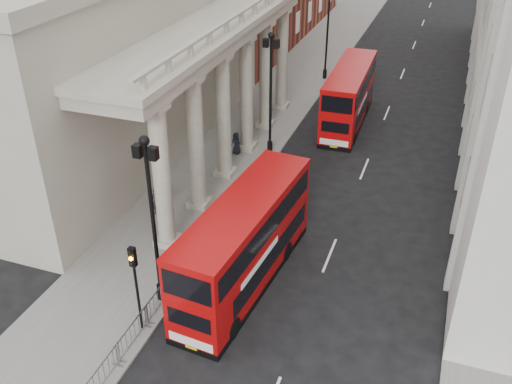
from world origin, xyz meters
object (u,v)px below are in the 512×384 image
(lamp_post_north, at_px, (328,26))
(pedestrian_b, at_px, (223,137))
(bus_far, at_px, (349,95))
(pedestrian_c, at_px, (236,143))
(lamp_post_south, at_px, (152,211))
(bus_near, at_px, (245,241))
(traffic_light, at_px, (135,274))
(pedestrian_a, at_px, (156,202))
(lamp_post_mid, at_px, (271,86))

(lamp_post_north, distance_m, pedestrian_b, 17.30)
(bus_far, distance_m, pedestrian_c, 10.05)
(lamp_post_south, distance_m, bus_near, 4.86)
(bus_near, bearing_deg, bus_far, 92.90)
(lamp_post_north, relative_size, traffic_light, 1.93)
(pedestrian_a, height_order, pedestrian_b, pedestrian_b)
(pedestrian_b, bearing_deg, bus_far, -157.25)
(bus_near, bearing_deg, pedestrian_c, 118.11)
(bus_far, distance_m, pedestrian_a, 18.31)
(pedestrian_b, bearing_deg, lamp_post_north, -124.52)
(lamp_post_north, height_order, bus_near, lamp_post_north)
(lamp_post_north, bearing_deg, pedestrian_a, -97.89)
(bus_near, height_order, pedestrian_c, bus_near)
(lamp_post_north, xyz_separation_m, pedestrian_c, (-2.10, -16.96, -4.01))
(lamp_post_south, height_order, pedestrian_a, lamp_post_south)
(traffic_light, distance_m, bus_near, 5.63)
(lamp_post_north, bearing_deg, bus_near, -83.82)
(traffic_light, height_order, bus_far, traffic_light)
(pedestrian_a, relative_size, pedestrian_b, 0.94)
(lamp_post_north, relative_size, bus_near, 0.78)
(lamp_post_south, relative_size, bus_far, 0.82)
(lamp_post_south, distance_m, traffic_light, 2.71)
(pedestrian_b, distance_m, pedestrian_c, 1.22)
(traffic_light, bearing_deg, bus_near, 56.46)
(lamp_post_mid, xyz_separation_m, pedestrian_b, (-3.24, -0.54, -3.89))
(traffic_light, height_order, pedestrian_c, traffic_light)
(lamp_post_mid, height_order, bus_far, lamp_post_mid)
(bus_near, bearing_deg, lamp_post_north, 101.23)
(lamp_post_north, distance_m, traffic_light, 34.07)
(lamp_post_north, height_order, pedestrian_a, lamp_post_north)
(bus_far, bearing_deg, traffic_light, -100.15)
(lamp_post_north, xyz_separation_m, bus_far, (3.94, -9.05, -2.63))
(bus_near, distance_m, pedestrian_c, 13.57)
(bus_far, xyz_separation_m, pedestrian_b, (-7.19, -7.49, -1.27))
(lamp_post_north, relative_size, pedestrian_c, 5.34)
(pedestrian_c, bearing_deg, lamp_post_mid, 42.49)
(lamp_post_mid, xyz_separation_m, bus_near, (3.18, -13.37, -2.56))
(lamp_post_mid, distance_m, pedestrian_a, 11.06)
(pedestrian_c, bearing_deg, bus_far, 70.63)
(lamp_post_north, height_order, bus_far, lamp_post_north)
(lamp_post_south, distance_m, bus_far, 23.43)
(lamp_post_south, relative_size, pedestrian_c, 5.34)
(lamp_post_south, bearing_deg, lamp_post_north, 90.00)
(pedestrian_b, xyz_separation_m, pedestrian_c, (1.14, -0.42, -0.12))
(traffic_light, xyz_separation_m, pedestrian_b, (-3.34, 17.48, -2.09))
(lamp_post_north, xyz_separation_m, traffic_light, (0.10, -34.02, -1.80))
(bus_far, xyz_separation_m, pedestrian_a, (-7.51, -16.64, -1.32))
(lamp_post_south, xyz_separation_m, pedestrian_b, (-3.24, 15.46, -3.89))
(lamp_post_north, relative_size, pedestrian_b, 4.63)
(bus_near, bearing_deg, pedestrian_b, 121.65)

